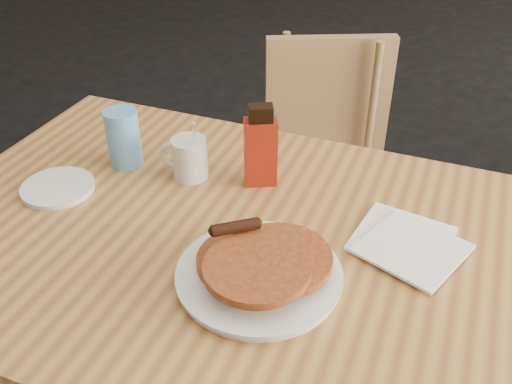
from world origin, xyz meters
TOP-DOWN VIEW (x-y plane):
  - main_table at (-0.03, -0.06)m, footprint 1.37×0.99m
  - chair_main_far at (-0.00, 0.67)m, footprint 0.50×0.51m
  - pancake_plate at (0.05, -0.16)m, footprint 0.29×0.29m
  - coffee_mug at (-0.19, 0.11)m, footprint 0.11×0.08m
  - syrup_bottle at (-0.03, 0.13)m, footprint 0.08×0.07m
  - napkin_stack at (0.29, 0.00)m, footprint 0.23×0.24m
  - blue_tumbler at (-0.35, 0.12)m, footprint 0.09×0.09m
  - side_saucer at (-0.44, -0.03)m, footprint 0.19×0.19m

SIDE VIEW (x-z plane):
  - chair_main_far at x=0.00m, z-range 0.08..0.94m
  - main_table at x=-0.03m, z-range 0.33..1.08m
  - napkin_stack at x=0.29m, z-range 0.75..0.76m
  - side_saucer at x=-0.44m, z-range 0.75..0.76m
  - pancake_plate at x=0.05m, z-range 0.73..0.82m
  - coffee_mug at x=-0.19m, z-range 0.73..0.87m
  - blue_tumbler at x=-0.35m, z-range 0.75..0.88m
  - syrup_bottle at x=-0.03m, z-range 0.74..0.92m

